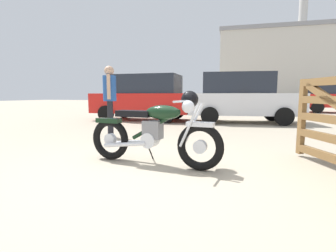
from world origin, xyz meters
TOP-DOWN VIEW (x-y plane):
  - ground_plane at (0.00, 0.00)m, footprint 80.00×80.00m
  - vintage_motorcycle at (-0.16, 0.37)m, footprint 2.08×0.73m
  - bystander at (-1.99, 2.19)m, footprint 0.30×0.42m
  - blue_hatchback_right at (-2.92, 6.33)m, footprint 3.99×2.00m
  - red_hatchback_near at (0.75, 6.63)m, footprint 4.12×2.30m
  - industrial_building at (3.78, 37.19)m, footprint 15.52×13.71m

SIDE VIEW (x-z plane):
  - ground_plane at x=0.00m, z-range 0.00..0.00m
  - vintage_motorcycle at x=-0.16m, z-range -0.04..1.03m
  - blue_hatchback_right at x=-2.92m, z-range 0.03..1.81m
  - red_hatchback_near at x=0.75m, z-range 0.03..1.81m
  - bystander at x=-1.99m, z-range 0.19..1.85m
  - industrial_building at x=3.78m, z-range -3.88..13.56m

